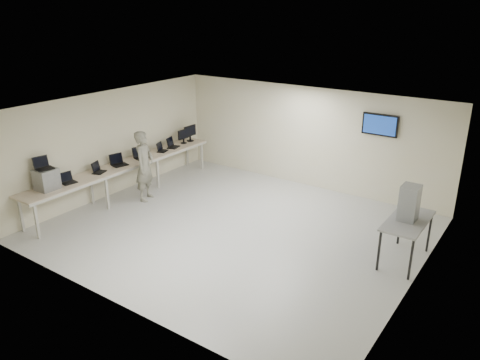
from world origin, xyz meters
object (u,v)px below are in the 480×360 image
Objects in this scene: equipment_box at (46,179)px; side_table at (408,223)px; soldier at (145,166)px; workbench at (125,166)px.

equipment_box is 0.32× the size of side_table.
side_table is at bearing -103.05° from soldier.
soldier is (0.68, 2.37, -0.21)m from equipment_box.
workbench is 3.98× the size of side_table.
equipment_box is at bearing 145.01° from soldier.
soldier is at bearing 11.19° from workbench.
equipment_box is at bearing -157.20° from side_table.
side_table is at bearing 6.32° from workbench.
equipment_box is 7.87m from side_table.
equipment_box reaches higher than side_table.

